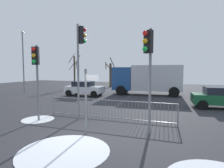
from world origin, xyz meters
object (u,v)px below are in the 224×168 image
at_px(direction_sign_post, 87,98).
at_px(bare_tree_left, 110,74).
at_px(traffic_light_mid_right, 80,50).
at_px(bare_tree_centre, 74,71).
at_px(traffic_light_foreground_left, 148,57).
at_px(car_green_mid, 221,97).
at_px(car_white_trailing, 84,88).
at_px(delivery_truck, 147,78).
at_px(traffic_light_foreground_right, 36,66).
at_px(street_lamp, 23,55).

bearing_deg(direction_sign_post, bare_tree_left, 129.40).
relative_size(traffic_light_mid_right, bare_tree_centre, 1.02).
bearing_deg(traffic_light_foreground_left, direction_sign_post, 41.91).
distance_m(car_green_mid, bare_tree_left, 17.40).
height_order(car_white_trailing, delivery_truck, delivery_truck).
xyz_separation_m(traffic_light_foreground_right, direction_sign_post, (3.36, -0.74, -1.34)).
distance_m(traffic_light_mid_right, car_green_mid, 10.03).
bearing_deg(bare_tree_centre, traffic_light_foreground_left, -48.12).
distance_m(traffic_light_mid_right, bare_tree_left, 18.30).
bearing_deg(bare_tree_centre, bare_tree_left, 41.73).
xyz_separation_m(traffic_light_foreground_right, traffic_light_foreground_left, (5.66, 0.19, 0.30)).
relative_size(car_green_mid, bare_tree_left, 0.90).
bearing_deg(traffic_light_foreground_right, car_green_mid, -165.14).
xyz_separation_m(traffic_light_mid_right, delivery_truck, (1.40, 10.98, -1.95)).
height_order(direction_sign_post, car_white_trailing, direction_sign_post).
xyz_separation_m(traffic_light_mid_right, bare_tree_centre, (-9.53, 13.81, -1.22)).
xyz_separation_m(delivery_truck, bare_tree_centre, (-10.93, 2.83, 0.72)).
bearing_deg(traffic_light_foreground_right, traffic_light_mid_right, -166.37).
distance_m(traffic_light_foreground_right, traffic_light_foreground_left, 5.67).
xyz_separation_m(traffic_light_foreground_left, bare_tree_centre, (-13.41, 14.95, -0.70)).
height_order(traffic_light_mid_right, traffic_light_foreground_left, traffic_light_mid_right).
bearing_deg(traffic_light_foreground_left, traffic_light_foreground_right, 21.92).
distance_m(direction_sign_post, bare_tree_left, 20.70).
relative_size(direction_sign_post, street_lamp, 0.38).
bearing_deg(traffic_light_foreground_left, car_green_mid, -97.19).
xyz_separation_m(traffic_light_mid_right, car_green_mid, (7.52, 5.95, -2.92)).
xyz_separation_m(car_green_mid, street_lamp, (-19.95, 1.70, 3.56)).
height_order(traffic_light_foreground_left, delivery_truck, traffic_light_foreground_left).
xyz_separation_m(traffic_light_foreground_left, delivery_truck, (-2.47, 12.13, -1.43)).
height_order(car_white_trailing, bare_tree_centre, bare_tree_centre).
relative_size(street_lamp, bare_tree_centre, 1.44).
relative_size(traffic_light_foreground_right, direction_sign_post, 1.45).
bearing_deg(delivery_truck, car_white_trailing, 21.61).
relative_size(traffic_light_foreground_left, car_white_trailing, 1.09).
bearing_deg(delivery_truck, traffic_light_foreground_left, 94.56).
height_order(delivery_truck, street_lamp, street_lamp).
bearing_deg(traffic_light_foreground_right, delivery_truck, -127.69).
bearing_deg(direction_sign_post, delivery_truck, 110.05).
distance_m(direction_sign_post, bare_tree_centre, 19.40).
bearing_deg(car_green_mid, car_white_trailing, 163.79).
distance_m(traffic_light_foreground_right, delivery_truck, 12.77).
distance_m(car_white_trailing, bare_tree_left, 9.70).
relative_size(traffic_light_foreground_left, street_lamp, 0.61).
bearing_deg(traffic_light_foreground_right, bare_tree_centre, -86.08).
relative_size(street_lamp, bare_tree_left, 1.60).
xyz_separation_m(car_green_mid, bare_tree_centre, (-17.06, 7.86, 1.70)).
relative_size(car_green_mid, bare_tree_centre, 0.81).
distance_m(bare_tree_left, bare_tree_centre, 5.36).
relative_size(traffic_light_foreground_right, traffic_light_mid_right, 0.77).
xyz_separation_m(traffic_light_foreground_right, bare_tree_left, (-3.76, 18.70, -0.85)).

